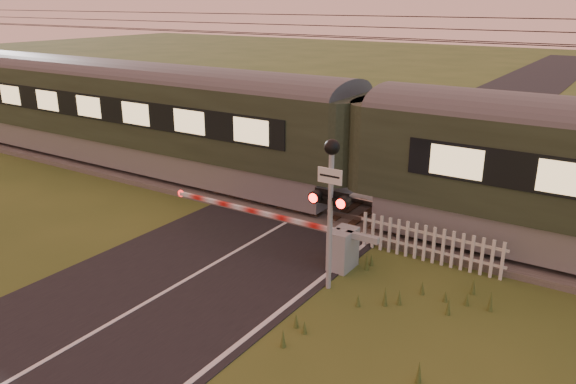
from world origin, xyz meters
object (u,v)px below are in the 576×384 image
Objects in this scene: train at (365,148)px; crossing_signal at (331,189)px; picket_fence at (429,244)px; boom_gate at (332,244)px.

train reaches higher than crossing_signal.
train is 10.81× the size of picket_fence.
picket_fence is (1.50, 2.67, -2.00)m from crossing_signal.
crossing_signal is (0.53, -1.12, 1.91)m from boom_gate.
boom_gate is (0.81, -3.44, -1.67)m from train.
boom_gate is 1.81× the size of crossing_signal.
crossing_signal is at bearing -73.69° from train.
picket_fence is (2.84, -1.89, -1.76)m from train.
boom_gate is at bearing -142.70° from picket_fence.
train is 3.84m from picket_fence.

